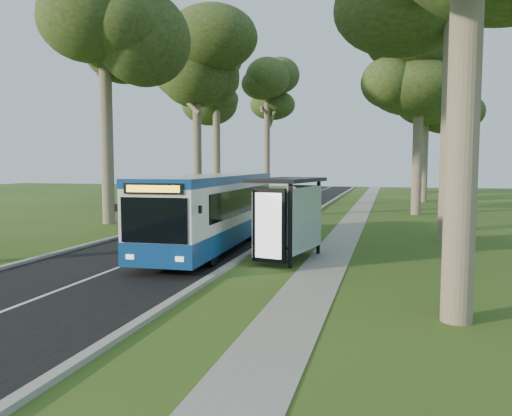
% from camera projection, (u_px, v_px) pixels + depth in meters
% --- Properties ---
extents(ground, '(120.00, 120.00, 0.00)m').
position_uv_depth(ground, '(245.00, 257.00, 18.25)').
color(ground, '#2F4917').
rests_on(ground, ground).
extents(road, '(7.00, 100.00, 0.02)m').
position_uv_depth(road, '(236.00, 223.00, 28.78)').
color(road, black).
rests_on(road, ground).
extents(kerb_east, '(0.25, 100.00, 0.12)m').
position_uv_depth(kerb_east, '(295.00, 224.00, 27.87)').
color(kerb_east, '#9E9B93').
rests_on(kerb_east, ground).
extents(kerb_west, '(0.25, 100.00, 0.12)m').
position_uv_depth(kerb_west, '(180.00, 221.00, 29.68)').
color(kerb_west, '#9E9B93').
rests_on(kerb_west, ground).
extents(centre_line, '(0.12, 100.00, 0.00)m').
position_uv_depth(centre_line, '(236.00, 223.00, 28.78)').
color(centre_line, white).
rests_on(centre_line, road).
extents(footpath, '(1.50, 100.00, 0.02)m').
position_uv_depth(footpath, '(350.00, 227.00, 27.10)').
color(footpath, gray).
rests_on(footpath, ground).
extents(bus, '(2.68, 11.26, 2.97)m').
position_uv_depth(bus, '(213.00, 211.00, 19.97)').
color(bus, white).
rests_on(bus, ground).
extents(bus_stop_sign, '(0.13, 0.32, 2.28)m').
position_uv_depth(bus_stop_sign, '(272.00, 213.00, 19.92)').
color(bus_stop_sign, gray).
rests_on(bus_stop_sign, ground).
extents(bus_shelter, '(2.44, 3.67, 2.91)m').
position_uv_depth(bus_shelter, '(289.00, 203.00, 17.23)').
color(bus_shelter, black).
rests_on(bus_shelter, ground).
extents(litter_bin, '(0.53, 0.53, 0.93)m').
position_uv_depth(litter_bin, '(297.00, 232.00, 21.55)').
color(litter_bin, black).
rests_on(litter_bin, ground).
extents(car_white, '(2.43, 4.60, 1.49)m').
position_uv_depth(car_white, '(253.00, 191.00, 49.09)').
color(car_white, silver).
rests_on(car_white, ground).
extents(car_silver, '(1.94, 4.60, 1.48)m').
position_uv_depth(car_silver, '(234.00, 194.00, 44.91)').
color(car_silver, '#9B9DA2').
rests_on(car_silver, ground).
extents(tree_west_b, '(5.20, 5.20, 16.24)m').
position_uv_depth(tree_west_b, '(104.00, 8.00, 27.61)').
color(tree_west_b, '#7A6B56').
rests_on(tree_west_b, ground).
extents(tree_west_c, '(5.20, 5.20, 13.49)m').
position_uv_depth(tree_west_c, '(197.00, 75.00, 37.02)').
color(tree_west_c, '#7A6B56').
rests_on(tree_west_c, ground).
extents(tree_west_d, '(5.20, 5.20, 16.23)m').
position_uv_depth(tree_west_d, '(216.00, 73.00, 46.99)').
color(tree_west_d, '#7A6B56').
rests_on(tree_west_d, ground).
extents(tree_west_e, '(5.20, 5.20, 14.81)m').
position_uv_depth(tree_west_e, '(267.00, 97.00, 56.06)').
color(tree_west_e, '#7A6B56').
rests_on(tree_west_e, ground).
extents(tree_east_c, '(5.20, 5.20, 14.18)m').
position_uv_depth(tree_east_c, '(420.00, 56.00, 32.90)').
color(tree_east_c, '#7A6B56').
rests_on(tree_east_c, ground).
extents(tree_east_d, '(5.20, 5.20, 13.61)m').
position_uv_depth(tree_east_d, '(426.00, 89.00, 44.18)').
color(tree_east_d, '#7A6B56').
rests_on(tree_east_d, ground).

